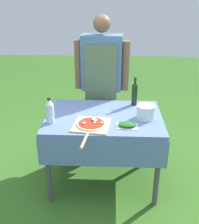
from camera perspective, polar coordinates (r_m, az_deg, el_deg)
ground_plane at (r=3.22m, az=0.80°, el=-13.57°), size 12.00×12.00×0.00m
prep_table at (r=2.85m, az=0.88°, el=-2.73°), size 1.17×0.84×0.79m
person_cook at (r=3.31m, az=0.46°, el=7.19°), size 0.64×0.24×1.70m
pizza_on_peel at (r=2.60m, az=-1.71°, el=-2.64°), size 0.37×0.60×0.05m
oil_bottle at (r=3.04m, az=7.13°, el=3.64°), size 0.06×0.06×0.31m
water_bottle at (r=2.66m, az=-10.06°, el=0.18°), size 0.08×0.08×0.25m
herb_container at (r=2.60m, az=5.63°, el=-2.57°), size 0.20×0.14×0.04m
mixing_tub at (r=2.76m, az=9.35°, el=0.01°), size 0.18×0.18×0.14m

